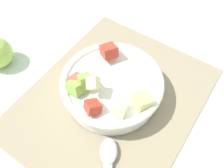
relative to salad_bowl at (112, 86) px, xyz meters
The scene contains 3 objects.
ground_plane 0.04m from the salad_bowl, 42.60° to the left, with size 2.40×2.40×0.00m, color silver.
placemat 0.04m from the salad_bowl, 42.60° to the left, with size 0.45×0.36×0.01m, color gray.
salad_bowl is the anchor object (origin of this frame).
Camera 1 is at (0.25, 0.17, 0.50)m, focal length 40.11 mm.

